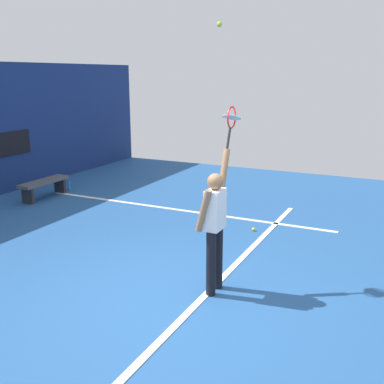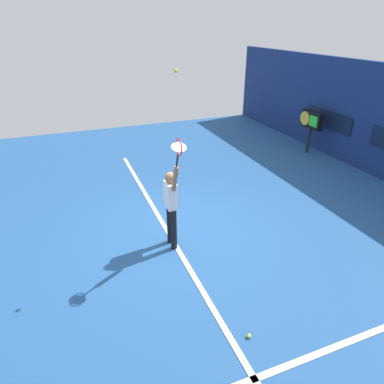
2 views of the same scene
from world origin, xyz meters
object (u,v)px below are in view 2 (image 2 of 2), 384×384
(tennis_player, at_px, (171,203))
(tennis_racket, at_px, (179,149))
(tennis_ball, at_px, (176,71))
(spare_ball, at_px, (249,336))
(scoreboard_clock, at_px, (311,121))

(tennis_player, relative_size, tennis_racket, 3.15)
(tennis_player, relative_size, tennis_ball, 28.98)
(tennis_player, distance_m, tennis_ball, 2.57)
(spare_ball, bearing_deg, tennis_racket, -171.43)
(tennis_player, distance_m, tennis_racket, 1.43)
(tennis_player, height_order, scoreboard_clock, tennis_player)
(tennis_racket, distance_m, scoreboard_clock, 7.74)
(tennis_racket, xyz_separation_m, spare_ball, (2.16, 0.33, -2.31))
(scoreboard_clock, bearing_deg, tennis_player, -60.06)
(tennis_racket, height_order, spare_ball, tennis_racket)
(tennis_ball, bearing_deg, tennis_player, -163.48)
(tennis_player, bearing_deg, tennis_racket, -0.46)
(tennis_player, xyz_separation_m, tennis_racket, (0.53, -0.00, 1.33))
(tennis_ball, relative_size, spare_ball, 1.00)
(tennis_player, distance_m, scoreboard_clock, 7.37)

